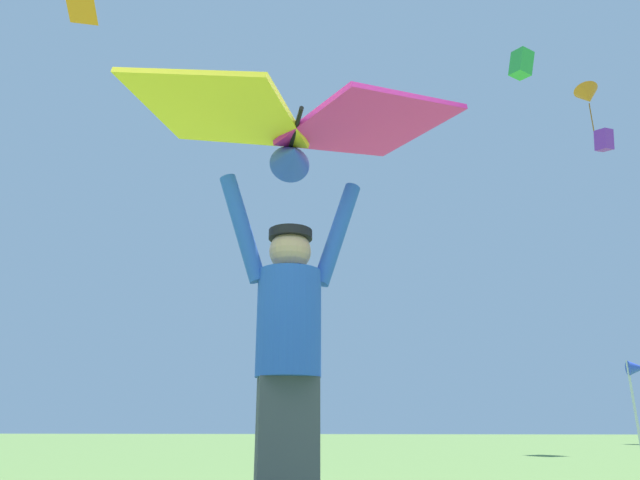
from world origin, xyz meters
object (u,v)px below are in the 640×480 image
Objects in this scene: distant_kite_purple_far_center at (604,140)px; distant_kite_orange_low_right at (83,10)px; held_stunt_kite at (294,127)px; distant_kite_green_high_left at (521,64)px; kite_flyer_person at (288,354)px; marker_flag at (637,374)px; distant_kite_orange_high_right at (588,96)px.

distant_kite_orange_low_right is at bearing -144.37° from distant_kite_purple_far_center.
held_stunt_kite is 1.75× the size of distant_kite_green_high_left.
kite_flyer_person is 1.74× the size of distant_kite_orange_low_right.
held_stunt_kite is (0.03, -0.08, 1.28)m from kite_flyer_person.
marker_flag is at bearing 58.40° from kite_flyer_person.
distant_kite_green_high_left is (5.34, 15.23, 12.11)m from kite_flyer_person.
distant_kite_purple_far_center is at bearing 65.07° from held_stunt_kite.
marker_flag is (12.25, -2.08, -10.41)m from distant_kite_orange_low_right.
distant_kite_green_high_left reaches higher than kite_flyer_person.
marker_flag is at bearing -110.57° from distant_kite_orange_high_right.
held_stunt_kite reaches higher than kite_flyer_person.
held_stunt_kite is at bearing -114.93° from distant_kite_purple_far_center.
distant_kite_purple_far_center is 22.61m from distant_kite_orange_low_right.
marker_flag is (-1.01, -8.19, -11.64)m from distant_kite_green_high_left.
distant_kite_orange_low_right is (-13.26, -6.11, -1.24)m from distant_kite_green_high_left.
kite_flyer_person is 1.19× the size of marker_flag.
distant_kite_orange_low_right is 0.68× the size of marker_flag.
distant_kite_green_high_left is at bearing 82.99° from marker_flag.
distant_kite_orange_high_right is (11.81, 27.12, 16.44)m from held_stunt_kite.
kite_flyer_person is 1.29m from held_stunt_kite.
distant_kite_green_high_left is 14.60m from distant_kite_orange_high_right.
held_stunt_kite is at bearing -71.51° from kite_flyer_person.
distant_kite_orange_low_right reaches higher than marker_flag.
distant_kite_purple_far_center is at bearing 64.93° from kite_flyer_person.
marker_flag is at bearing 58.85° from held_stunt_kite.
marker_flag is at bearing -97.01° from distant_kite_green_high_left.
distant_kite_purple_far_center reaches higher than marker_flag.
distant_kite_orange_low_right reaches higher than held_stunt_kite.
held_stunt_kite is at bearing -113.53° from distant_kite_orange_high_right.
marker_flag is (-6.08, -15.22, -11.95)m from distant_kite_purple_far_center.
kite_flyer_person is at bearing -121.60° from marker_flag.
distant_kite_purple_far_center reaches higher than kite_flyer_person.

